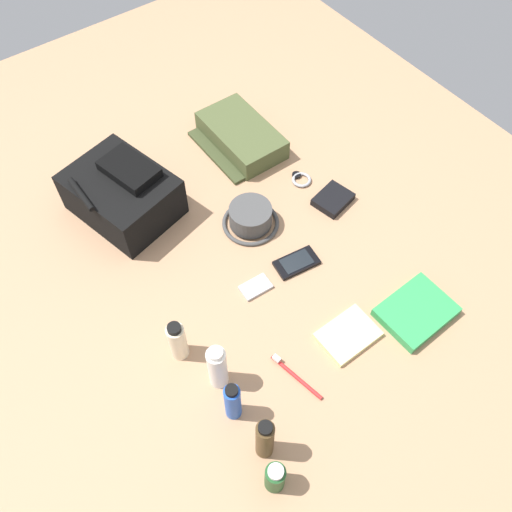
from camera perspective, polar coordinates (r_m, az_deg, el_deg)
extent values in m
cube|color=#A97F5C|center=(1.57, 0.00, -1.07)|extent=(2.64, 2.02, 0.02)
cube|color=black|center=(1.67, -13.77, 6.23)|extent=(0.35, 0.30, 0.14)
cube|color=black|center=(1.62, -13.10, 8.83)|extent=(0.19, 0.14, 0.03)
cylinder|color=black|center=(1.59, -17.82, 6.18)|extent=(0.14, 0.02, 0.02)
cube|color=#47512D|center=(1.84, -1.53, 12.48)|extent=(0.30, 0.17, 0.07)
cube|color=#394124|center=(1.82, -3.96, 10.57)|extent=(0.28, 0.06, 0.01)
cylinder|color=#444444|center=(1.61, -0.57, 4.22)|extent=(0.13, 0.13, 0.06)
torus|color=#444444|center=(1.63, -0.57, 3.50)|extent=(0.17, 0.17, 0.01)
cylinder|color=#19471E|center=(1.28, 2.00, -22.13)|extent=(0.05, 0.05, 0.10)
cylinder|color=silver|center=(1.22, 2.08, -21.58)|extent=(0.03, 0.03, 0.01)
cylinder|color=#473319|center=(1.27, 0.93, -18.62)|extent=(0.04, 0.04, 0.16)
cylinder|color=black|center=(1.18, 0.99, -17.50)|extent=(0.03, 0.03, 0.01)
cylinder|color=blue|center=(1.30, -2.44, -15.00)|extent=(0.04, 0.04, 0.14)
cylinder|color=black|center=(1.23, -2.57, -13.85)|extent=(0.03, 0.03, 0.01)
cylinder|color=white|center=(1.33, -4.04, -11.57)|extent=(0.05, 0.05, 0.15)
cylinder|color=white|center=(1.25, -4.26, -10.10)|extent=(0.04, 0.04, 0.01)
cylinder|color=beige|center=(1.38, -8.18, -8.83)|extent=(0.05, 0.05, 0.13)
cylinder|color=black|center=(1.32, -8.55, -7.49)|extent=(0.03, 0.03, 0.01)
cube|color=#2D934C|center=(1.52, 16.38, -5.59)|extent=(0.15, 0.19, 0.03)
cube|color=white|center=(1.53, 16.35, -5.66)|extent=(0.14, 0.19, 0.02)
cube|color=black|center=(1.55, 4.25, -0.70)|extent=(0.08, 0.13, 0.01)
cube|color=black|center=(1.55, 4.27, -0.57)|extent=(0.07, 0.09, 0.00)
cube|color=#B7B7BC|center=(1.51, -0.04, -3.27)|extent=(0.06, 0.09, 0.01)
cylinder|color=silver|center=(1.51, 0.41, -2.87)|extent=(0.03, 0.03, 0.00)
torus|color=#99999E|center=(1.75, 4.78, 7.93)|extent=(0.06, 0.06, 0.01)
cylinder|color=black|center=(1.76, 4.24, 8.44)|extent=(0.03, 0.03, 0.01)
cylinder|color=red|center=(1.40, 4.23, -12.49)|extent=(0.16, 0.04, 0.01)
cube|color=white|center=(1.40, 2.17, -10.64)|extent=(0.02, 0.02, 0.01)
cube|color=black|center=(1.70, 8.04, 5.88)|extent=(0.11, 0.13, 0.02)
cube|color=beige|center=(1.46, 9.58, -8.12)|extent=(0.11, 0.15, 0.02)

